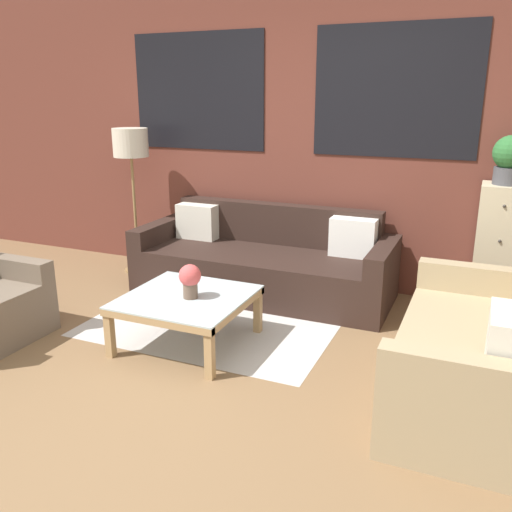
{
  "coord_description": "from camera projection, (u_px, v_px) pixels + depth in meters",
  "views": [
    {
      "loc": [
        1.76,
        -2.46,
        1.78
      ],
      "look_at": [
        0.14,
        1.31,
        0.55
      ],
      "focal_mm": 38.0,
      "sensor_mm": 36.0,
      "label": 1
    }
  ],
  "objects": [
    {
      "name": "ground_plane",
      "position": [
        152.0,
        395.0,
        3.34
      ],
      "size": [
        16.0,
        16.0,
        0.0
      ],
      "primitive_type": "plane",
      "color": "brown"
    },
    {
      "name": "settee_vintage",
      "position": [
        478.0,
        353.0,
        3.2
      ],
      "size": [
        0.8,
        1.65,
        0.92
      ],
      "color": "tan",
      "rests_on": "ground_plane"
    },
    {
      "name": "potted_plant",
      "position": [
        510.0,
        159.0,
        4.17
      ],
      "size": [
        0.26,
        0.26,
        0.38
      ],
      "color": "#47474C",
      "rests_on": "drawer_cabinet"
    },
    {
      "name": "wall_back_brick",
      "position": [
        290.0,
        135.0,
        5.08
      ],
      "size": [
        8.4,
        0.09,
        2.8
      ],
      "color": "brown",
      "rests_on": "ground_plane"
    },
    {
      "name": "rug",
      "position": [
        221.0,
        317.0,
        4.5
      ],
      "size": [
        1.93,
        1.63,
        0.0
      ],
      "color": "#BCB7B2",
      "rests_on": "ground_plane"
    },
    {
      "name": "drawer_cabinet",
      "position": [
        497.0,
        252.0,
        4.39
      ],
      "size": [
        0.35,
        0.37,
        1.1
      ],
      "color": "#C6B793",
      "rests_on": "ground_plane"
    },
    {
      "name": "floor_lamp",
      "position": [
        131.0,
        150.0,
        5.33
      ],
      "size": [
        0.35,
        0.35,
        1.46
      ],
      "color": "olive",
      "rests_on": "ground_plane"
    },
    {
      "name": "coffee_table",
      "position": [
        187.0,
        303.0,
        3.93
      ],
      "size": [
        0.86,
        0.86,
        0.38
      ],
      "color": "silver",
      "rests_on": "ground_plane"
    },
    {
      "name": "flower_vase",
      "position": [
        190.0,
        279.0,
        3.84
      ],
      "size": [
        0.16,
        0.16,
        0.25
      ],
      "color": "brown",
      "rests_on": "coffee_table"
    },
    {
      "name": "couch_dark",
      "position": [
        264.0,
        264.0,
        5.0
      ],
      "size": [
        2.34,
        0.88,
        0.78
      ],
      "color": "black",
      "rests_on": "ground_plane"
    }
  ]
}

